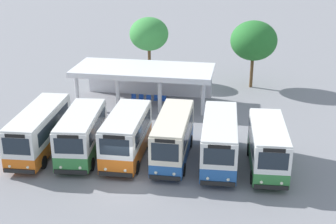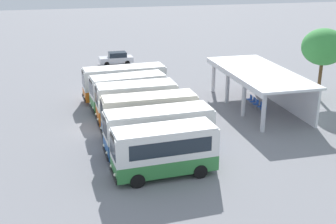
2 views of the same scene
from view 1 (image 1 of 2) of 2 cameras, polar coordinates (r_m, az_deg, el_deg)
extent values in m
plane|color=gray|center=(29.98, -5.33, -8.61)|extent=(180.00, 180.00, 0.00)
cylinder|color=black|center=(32.38, -15.13, -6.01)|extent=(0.27, 0.91, 0.90)
cylinder|color=black|center=(33.19, -18.55, -5.71)|extent=(0.27, 0.91, 0.90)
cylinder|color=black|center=(36.43, -12.48, -2.59)|extent=(0.27, 0.91, 0.90)
cylinder|color=black|center=(37.15, -15.58, -2.40)|extent=(0.27, 0.91, 0.90)
cube|color=orange|center=(34.58, -15.43, -3.48)|extent=(2.64, 7.86, 0.94)
cube|color=silver|center=(34.05, -15.66, -1.40)|extent=(2.64, 7.86, 1.78)
cube|color=silver|center=(33.70, -15.82, 0.09)|extent=(2.56, 7.62, 0.12)
cube|color=black|center=(31.53, -17.91, -6.96)|extent=(2.10, 0.22, 0.28)
cube|color=#1E2833|center=(30.81, -18.24, -4.07)|extent=(1.81, 0.15, 1.16)
cube|color=black|center=(30.52, -18.39, -2.84)|extent=(1.33, 0.12, 0.24)
cube|color=#1E2833|center=(33.73, -13.87, -1.35)|extent=(0.39, 6.19, 0.98)
cube|color=#1E2833|center=(34.53, -17.29, -1.16)|extent=(0.39, 6.19, 0.98)
sphere|color=#EAEACC|center=(31.16, -16.94, -6.55)|extent=(0.20, 0.20, 0.20)
sphere|color=#EAEACC|center=(31.65, -18.98, -6.36)|extent=(0.20, 0.20, 0.20)
cylinder|color=black|center=(31.44, -9.39, -6.37)|extent=(0.31, 0.92, 0.90)
cylinder|color=black|center=(32.00, -13.24, -6.17)|extent=(0.31, 0.92, 0.90)
cylinder|color=black|center=(34.99, -7.95, -3.30)|extent=(0.31, 0.92, 0.90)
cylinder|color=black|center=(35.49, -11.42, -3.16)|extent=(0.31, 0.92, 0.90)
cube|color=#337F3D|center=(33.24, -10.52, -3.94)|extent=(2.95, 6.74, 1.08)
cube|color=silver|center=(32.69, -10.68, -1.78)|extent=(2.95, 6.74, 1.65)
cube|color=silver|center=(32.36, -10.79, -0.34)|extent=(2.86, 6.54, 0.12)
cube|color=black|center=(30.59, -11.93, -7.25)|extent=(2.18, 0.32, 0.28)
cube|color=#1E2833|center=(29.81, -12.17, -4.14)|extent=(1.87, 0.24, 1.07)
cube|color=black|center=(29.54, -12.27, -3.00)|extent=(1.37, 0.19, 0.24)
cube|color=#1E2833|center=(32.50, -8.70, -1.69)|extent=(0.57, 5.21, 0.90)
cube|color=#1E2833|center=(33.06, -12.55, -1.56)|extent=(0.57, 5.21, 0.90)
sphere|color=#EAEACC|center=(30.29, -10.82, -6.79)|extent=(0.20, 0.20, 0.20)
sphere|color=#EAEACC|center=(30.62, -13.12, -6.66)|extent=(0.20, 0.20, 0.20)
cylinder|color=black|center=(30.71, -3.87, -6.82)|extent=(0.24, 0.90, 0.90)
cylinder|color=black|center=(31.23, -7.92, -6.49)|extent=(0.24, 0.90, 0.90)
cylinder|color=black|center=(34.21, -2.47, -3.69)|extent=(0.24, 0.90, 0.90)
cylinder|color=black|center=(34.67, -6.12, -3.44)|extent=(0.24, 0.90, 0.90)
cube|color=orange|center=(32.46, -5.10, -4.25)|extent=(2.47, 6.50, 1.13)
cube|color=silver|center=(31.87, -5.18, -1.95)|extent=(2.47, 6.50, 1.70)
cube|color=silver|center=(31.52, -5.23, -0.43)|extent=(2.40, 6.30, 0.12)
cube|color=black|center=(29.85, -6.51, -7.65)|extent=(2.23, 0.15, 0.28)
cube|color=#1E2833|center=(29.03, -6.64, -4.35)|extent=(1.92, 0.09, 1.11)
cube|color=black|center=(28.74, -6.70, -3.12)|extent=(1.41, 0.08, 0.24)
cube|color=#1E2833|center=(31.70, -3.10, -1.93)|extent=(0.15, 5.16, 0.94)
cube|color=#1E2833|center=(32.22, -7.15, -1.67)|extent=(0.15, 5.16, 0.94)
sphere|color=#EAEACC|center=(29.57, -5.31, -7.22)|extent=(0.20, 0.20, 0.20)
sphere|color=#EAEACC|center=(29.87, -7.73, -7.01)|extent=(0.20, 0.20, 0.20)
cylinder|color=black|center=(30.38, 1.91, -7.12)|extent=(0.23, 0.90, 0.90)
cylinder|color=black|center=(30.65, -1.84, -6.85)|extent=(0.23, 0.90, 0.90)
cylinder|color=black|center=(34.29, 2.80, -3.64)|extent=(0.23, 0.90, 0.90)
cylinder|color=black|center=(34.52, -0.51, -3.43)|extent=(0.23, 0.90, 0.90)
cube|color=#23569E|center=(32.25, 0.62, -4.53)|extent=(2.21, 7.13, 0.92)
cube|color=beige|center=(31.67, 0.63, -2.27)|extent=(2.21, 7.13, 1.85)
cube|color=beige|center=(31.29, 0.64, -0.61)|extent=(2.14, 6.92, 0.12)
cube|color=black|center=(29.27, -0.39, -8.13)|extent=(2.00, 0.13, 0.28)
cube|color=#1E2833|center=(28.48, -0.38, -5.00)|extent=(1.72, 0.08, 1.21)
cube|color=black|center=(28.15, -0.39, -3.62)|extent=(1.26, 0.07, 0.24)
cube|color=#1E2833|center=(31.62, 2.53, -2.23)|extent=(0.13, 5.68, 1.02)
cube|color=#1E2833|center=(31.89, -1.19, -2.00)|extent=(0.13, 5.68, 1.02)
sphere|color=#EAEACC|center=(29.05, 0.75, -7.68)|extent=(0.20, 0.20, 0.20)
sphere|color=#EAEACC|center=(29.21, -1.52, -7.51)|extent=(0.20, 0.20, 0.20)
cylinder|color=black|center=(30.13, 8.29, -7.62)|extent=(0.26, 0.91, 0.90)
cylinder|color=black|center=(30.12, 4.12, -7.43)|extent=(0.26, 0.91, 0.90)
cylinder|color=black|center=(34.21, 8.19, -3.91)|extent=(0.26, 0.91, 0.90)
cylinder|color=black|center=(34.21, 4.54, -3.75)|extent=(0.26, 0.91, 0.90)
cube|color=#23569E|center=(31.93, 6.32, -4.82)|extent=(2.62, 7.49, 1.06)
cube|color=silver|center=(31.35, 6.42, -2.57)|extent=(2.62, 7.49, 1.68)
cube|color=silver|center=(30.99, 6.49, -1.06)|extent=(2.54, 7.27, 0.12)
cube|color=black|center=(28.82, 6.15, -8.78)|extent=(2.16, 0.20, 0.28)
cube|color=#1E2833|center=(28.00, 6.30, -5.53)|extent=(1.87, 0.14, 1.09)
cube|color=black|center=(27.70, 6.36, -4.29)|extent=(1.37, 0.11, 0.24)
cube|color=#1E2833|center=(31.44, 8.49, -2.50)|extent=(0.32, 5.91, 0.92)
cube|color=#1E2833|center=(31.44, 4.38, -2.32)|extent=(0.32, 5.91, 0.92)
sphere|color=#EAEACC|center=(28.68, 7.44, -8.29)|extent=(0.20, 0.20, 0.20)
sphere|color=#EAEACC|center=(28.68, 4.92, -8.17)|extent=(0.20, 0.20, 0.20)
cylinder|color=black|center=(30.21, 14.35, -8.02)|extent=(0.27, 0.91, 0.90)
cylinder|color=black|center=(29.96, 10.36, -7.93)|extent=(0.27, 0.91, 0.90)
cylinder|color=black|center=(33.70, 13.51, -4.72)|extent=(0.27, 0.91, 0.90)
cylinder|color=black|center=(33.48, 9.96, -4.61)|extent=(0.27, 0.91, 0.90)
cube|color=#337F3D|center=(31.62, 12.09, -5.56)|extent=(2.57, 6.53, 0.97)
cube|color=white|center=(31.04, 12.28, -3.34)|extent=(2.57, 6.53, 1.73)
cube|color=white|center=(30.67, 12.42, -1.76)|extent=(2.49, 6.33, 0.12)
cube|color=black|center=(28.95, 12.61, -9.06)|extent=(2.08, 0.22, 0.28)
cube|color=#1E2833|center=(28.16, 12.88, -5.95)|extent=(1.80, 0.16, 1.13)
cube|color=black|center=(27.86, 13.00, -4.67)|extent=(1.31, 0.13, 0.24)
cube|color=#1E2833|center=(31.25, 14.25, -3.24)|extent=(0.34, 5.12, 0.95)
cube|color=#1E2833|center=(31.00, 10.28, -3.11)|extent=(0.34, 5.12, 0.95)
sphere|color=#EAEACC|center=(28.89, 13.85, -8.55)|extent=(0.20, 0.20, 0.20)
sphere|color=#EAEACC|center=(28.74, 11.45, -8.49)|extent=(0.20, 0.20, 0.20)
cylinder|color=silver|center=(42.35, -11.19, 2.62)|extent=(0.36, 0.36, 3.20)
cylinder|color=silver|center=(41.19, -6.23, 2.37)|extent=(0.36, 0.36, 3.20)
cylinder|color=silver|center=(40.36, -1.03, 2.09)|extent=(0.36, 0.36, 3.20)
cylinder|color=silver|center=(39.86, 4.34, 1.78)|extent=(0.36, 0.36, 3.20)
cube|color=white|center=(44.91, -2.35, 4.10)|extent=(12.19, 0.20, 3.20)
cube|color=white|center=(42.22, -3.05, 5.36)|extent=(12.69, 5.41, 0.20)
cube|color=white|center=(39.81, -3.87, 3.98)|extent=(12.69, 0.10, 0.28)
cylinder|color=slate|center=(42.88, -4.11, 1.26)|extent=(0.03, 0.03, 0.44)
cylinder|color=slate|center=(42.96, -4.57, 1.29)|extent=(0.03, 0.03, 0.44)
cylinder|color=slate|center=(43.21, -4.01, 1.42)|extent=(0.03, 0.03, 0.44)
cylinder|color=slate|center=(43.28, -4.47, 1.45)|extent=(0.03, 0.03, 0.44)
cube|color=#1E4CB2|center=(43.00, -4.30, 1.66)|extent=(0.45, 0.45, 0.04)
cube|color=#1E4CB2|center=(43.12, -4.25, 1.99)|extent=(0.44, 0.05, 0.40)
cylinder|color=slate|center=(42.73, -3.18, 1.21)|extent=(0.03, 0.03, 0.44)
cylinder|color=slate|center=(42.80, -3.64, 1.24)|extent=(0.03, 0.03, 0.44)
cylinder|color=slate|center=(43.06, -3.09, 1.37)|extent=(0.03, 0.03, 0.44)
cylinder|color=slate|center=(43.13, -3.54, 1.40)|extent=(0.03, 0.03, 0.44)
cube|color=#1E4CB2|center=(42.85, -3.37, 1.61)|extent=(0.45, 0.45, 0.04)
cube|color=#1E4CB2|center=(42.97, -3.32, 1.95)|extent=(0.44, 0.05, 0.40)
cylinder|color=slate|center=(42.55, -2.25, 1.14)|extent=(0.03, 0.03, 0.44)
cylinder|color=slate|center=(42.61, -2.72, 1.16)|extent=(0.03, 0.03, 0.44)
cylinder|color=slate|center=(42.88, -2.17, 1.30)|extent=(0.03, 0.03, 0.44)
cylinder|color=slate|center=(42.94, -2.63, 1.32)|extent=(0.03, 0.03, 0.44)
cube|color=#1E4CB2|center=(42.66, -2.45, 1.53)|extent=(0.45, 0.45, 0.04)
cube|color=#1E4CB2|center=(42.78, -2.40, 1.88)|extent=(0.44, 0.05, 0.40)
cylinder|color=slate|center=(42.48, -1.29, 1.12)|extent=(0.03, 0.03, 0.44)
cylinder|color=slate|center=(42.54, -1.76, 1.14)|extent=(0.03, 0.03, 0.44)
cylinder|color=slate|center=(42.81, -1.21, 1.28)|extent=(0.03, 0.03, 0.44)
cylinder|color=slate|center=(42.87, -1.67, 1.30)|extent=(0.03, 0.03, 0.44)
cube|color=#1E4CB2|center=(42.59, -1.48, 1.51)|extent=(0.45, 0.45, 0.04)
cube|color=#1E4CB2|center=(42.71, -1.44, 1.86)|extent=(0.44, 0.05, 0.40)
cylinder|color=slate|center=(42.35, -0.34, 1.06)|extent=(0.03, 0.03, 0.44)
cylinder|color=slate|center=(42.40, -0.81, 1.08)|extent=(0.03, 0.03, 0.44)
cylinder|color=slate|center=(42.68, -0.27, 1.22)|extent=(0.03, 0.03, 0.44)
cylinder|color=slate|center=(42.73, -0.73, 1.24)|extent=(0.03, 0.03, 0.44)
cube|color=#1E4CB2|center=(42.46, -0.54, 1.45)|extent=(0.45, 0.45, 0.04)
cube|color=#1E4CB2|center=(42.58, -0.50, 1.80)|extent=(0.44, 0.05, 0.40)
cylinder|color=brown|center=(49.26, -2.31, 5.87)|extent=(0.32, 0.32, 3.54)
ellipsoid|color=green|center=(48.48, -2.37, 9.61)|extent=(4.04, 4.04, 3.44)
cylinder|color=brown|center=(47.91, 10.28, 4.83)|extent=(0.32, 0.32, 3.11)
ellipsoid|color=#28722D|center=(47.10, 10.54, 8.67)|extent=(4.63, 4.63, 3.94)
camera|label=2|loc=(34.20, 59.19, 7.66)|focal=46.69mm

